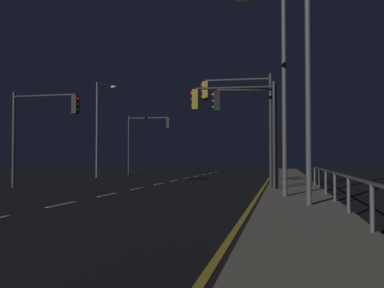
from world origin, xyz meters
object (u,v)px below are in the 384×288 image
at_px(traffic_light_near_left, 248,116).
at_px(street_lamp_across_street, 284,133).
at_px(street_lamp_median, 100,121).
at_px(traffic_light_near_right, 42,119).
at_px(traffic_light_mid_right, 240,108).
at_px(street_lamp_corner, 289,73).
at_px(traffic_light_far_center, 147,133).
at_px(traffic_light_overhead_east, 236,113).
at_px(street_lamp_mid_block, 295,73).

relative_size(traffic_light_near_left, street_lamp_across_street, 0.73).
bearing_deg(street_lamp_median, traffic_light_near_right, -80.35).
height_order(traffic_light_mid_right, street_lamp_corner, street_lamp_corner).
distance_m(traffic_light_far_center, street_lamp_median, 6.17).
distance_m(traffic_light_near_right, street_lamp_median, 12.65).
height_order(traffic_light_overhead_east, street_lamp_mid_block, street_lamp_mid_block).
bearing_deg(street_lamp_median, traffic_light_far_center, 69.18).
relative_size(traffic_light_mid_right, traffic_light_near_right, 1.09).
distance_m(traffic_light_far_center, street_lamp_corner, 25.80).
bearing_deg(traffic_light_overhead_east, street_lamp_median, 133.98).
height_order(traffic_light_mid_right, street_lamp_across_street, street_lamp_across_street).
bearing_deg(traffic_light_far_center, traffic_light_overhead_east, -61.15).
bearing_deg(street_lamp_median, street_lamp_mid_block, -52.81).
relative_size(traffic_light_near_right, traffic_light_overhead_east, 1.02).
height_order(traffic_light_far_center, traffic_light_overhead_east, traffic_light_far_center).
bearing_deg(traffic_light_overhead_east, traffic_light_mid_right, 83.14).
relative_size(street_lamp_median, street_lamp_across_street, 1.14).
bearing_deg(street_lamp_across_street, traffic_light_near_right, -114.96).
height_order(street_lamp_mid_block, street_lamp_across_street, street_lamp_across_street).
xyz_separation_m(traffic_light_near_left, street_lamp_mid_block, (2.00, -7.00, 0.63)).
relative_size(traffic_light_near_left, street_lamp_mid_block, 0.74).
relative_size(traffic_light_mid_right, street_lamp_median, 0.72).
bearing_deg(street_lamp_corner, traffic_light_near_left, 115.28).
xyz_separation_m(street_lamp_mid_block, street_lamp_corner, (-0.14, 3.05, 0.59)).
bearing_deg(street_lamp_median, traffic_light_near_left, -44.49).
height_order(traffic_light_mid_right, traffic_light_near_right, traffic_light_mid_right).
relative_size(traffic_light_near_left, traffic_light_overhead_east, 0.98).
bearing_deg(street_lamp_corner, street_lamp_median, 131.64).
relative_size(traffic_light_mid_right, traffic_light_far_center, 1.00).
bearing_deg(traffic_light_overhead_east, street_lamp_mid_block, -69.63).
xyz_separation_m(traffic_light_far_center, traffic_light_overhead_east, (10.27, -18.64, -0.23)).
xyz_separation_m(traffic_light_near_left, traffic_light_overhead_east, (-0.55, -0.13, 0.12)).
bearing_deg(street_lamp_corner, traffic_light_mid_right, 115.30).
distance_m(traffic_light_near_right, traffic_light_overhead_east, 10.34).
height_order(traffic_light_near_right, street_lamp_across_street, street_lamp_across_street).
distance_m(traffic_light_far_center, traffic_light_near_left, 21.43).
height_order(traffic_light_near_right, traffic_light_overhead_east, traffic_light_overhead_east).
relative_size(traffic_light_overhead_east, street_lamp_corner, 0.64).
bearing_deg(street_lamp_median, traffic_light_mid_right, -43.37).
distance_m(street_lamp_median, street_lamp_corner, 22.37).
bearing_deg(traffic_light_near_left, street_lamp_corner, -64.72).
bearing_deg(traffic_light_far_center, traffic_light_near_right, -90.21).
relative_size(street_lamp_corner, street_lamp_across_street, 1.16).
bearing_deg(street_lamp_mid_block, street_lamp_corner, 92.56).
bearing_deg(traffic_light_far_center, street_lamp_corner, -60.55).
xyz_separation_m(traffic_light_mid_right, street_lamp_across_street, (2.19, 26.60, 0.24)).
distance_m(traffic_light_near_right, street_lamp_across_street, 29.97).
xyz_separation_m(traffic_light_far_center, traffic_light_near_right, (-0.07, -18.17, -0.30)).
bearing_deg(street_lamp_corner, street_lamp_mid_block, -87.44).
height_order(traffic_light_far_center, street_lamp_median, street_lamp_median).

